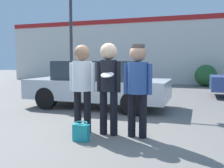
# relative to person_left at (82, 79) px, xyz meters

# --- Properties ---
(ground_plane) EXTENTS (56.00, 56.00, 0.00)m
(ground_plane) POSITION_rel_person_left_xyz_m (0.59, -0.03, -1.09)
(ground_plane) COLOR #66635E
(storefront_building) EXTENTS (24.00, 0.22, 4.26)m
(storefront_building) POSITION_rel_person_left_xyz_m (0.59, 11.62, 1.06)
(storefront_building) COLOR silver
(storefront_building) RESTS_ON ground
(person_left) EXTENTS (0.57, 0.40, 1.80)m
(person_left) POSITION_rel_person_left_xyz_m (0.00, 0.00, 0.00)
(person_left) COLOR black
(person_left) RESTS_ON ground
(person_middle_with_frisbee) EXTENTS (0.49, 0.52, 1.82)m
(person_middle_with_frisbee) POSITION_rel_person_left_xyz_m (0.58, -0.01, 0.00)
(person_middle_with_frisbee) COLOR black
(person_middle_with_frisbee) RESTS_ON ground
(person_right) EXTENTS (0.55, 0.38, 1.78)m
(person_right) POSITION_rel_person_left_xyz_m (1.16, 0.02, -0.01)
(person_right) COLOR black
(person_right) RESTS_ON ground
(parked_car_near) EXTENTS (4.41, 1.96, 1.47)m
(parked_car_near) POSITION_rel_person_left_xyz_m (-0.79, 2.74, -0.35)
(parked_car_near) COLOR #B7BABF
(parked_car_near) RESTS_ON ground
(street_lamp) EXTENTS (1.45, 0.35, 6.00)m
(street_lamp) POSITION_rel_person_left_xyz_m (-2.40, 4.44, 2.59)
(street_lamp) COLOR #38383D
(street_lamp) RESTS_ON ground
(shrub) EXTENTS (1.25, 1.25, 1.25)m
(shrub) POSITION_rel_person_left_xyz_m (2.63, 10.81, -0.47)
(shrub) COLOR #285B2D
(shrub) RESTS_ON ground
(handbag) EXTENTS (0.30, 0.23, 0.35)m
(handbag) POSITION_rel_person_left_xyz_m (0.24, -0.55, -0.93)
(handbag) COLOR teal
(handbag) RESTS_ON ground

